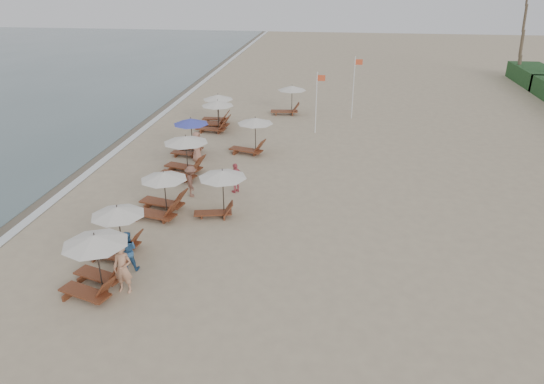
# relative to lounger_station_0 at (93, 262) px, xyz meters

# --- Properties ---
(ground) EXTENTS (160.00, 160.00, 0.00)m
(ground) POSITION_rel_lounger_station_0_xyz_m (5.61, 2.32, -1.16)
(ground) COLOR tan
(ground) RESTS_ON ground
(wet_sand_band) EXTENTS (3.20, 140.00, 0.01)m
(wet_sand_band) POSITION_rel_lounger_station_0_xyz_m (-6.89, 12.32, -1.16)
(wet_sand_band) COLOR #6B5E4C
(wet_sand_band) RESTS_ON ground
(foam_line) EXTENTS (0.50, 140.00, 0.02)m
(foam_line) POSITION_rel_lounger_station_0_xyz_m (-5.59, 12.32, -1.15)
(foam_line) COLOR white
(foam_line) RESTS_ON ground
(lounger_station_0) EXTENTS (2.61, 2.33, 2.26)m
(lounger_station_0) POSITION_rel_lounger_station_0_xyz_m (0.00, 0.00, 0.00)
(lounger_station_0) COLOR brown
(lounger_station_0) RESTS_ON ground
(lounger_station_1) EXTENTS (2.40, 2.13, 2.11)m
(lounger_station_1) POSITION_rel_lounger_station_0_xyz_m (-0.26, 2.49, -0.05)
(lounger_station_1) COLOR brown
(lounger_station_1) RESTS_ON ground
(lounger_station_2) EXTENTS (2.75, 2.54, 2.12)m
(lounger_station_2) POSITION_rel_lounger_station_0_xyz_m (0.22, 6.20, -0.20)
(lounger_station_2) COLOR brown
(lounger_station_2) RESTS_ON ground
(lounger_station_3) EXTENTS (2.90, 2.65, 2.31)m
(lounger_station_3) POSITION_rel_lounger_station_0_xyz_m (-0.13, 10.95, -0.06)
(lounger_station_3) COLOR brown
(lounger_station_3) RESTS_ON ground
(lounger_station_4) EXTENTS (2.38, 2.15, 2.29)m
(lounger_station_4) POSITION_rel_lounger_station_0_xyz_m (-0.76, 14.48, 0.06)
(lounger_station_4) COLOR brown
(lounger_station_4) RESTS_ON ground
(lounger_station_5) EXTENTS (2.71, 2.29, 2.15)m
(lounger_station_5) POSITION_rel_lounger_station_0_xyz_m (-0.41, 19.61, -0.12)
(lounger_station_5) COLOR brown
(lounger_station_5) RESTS_ON ground
(lounger_station_6) EXTENTS (2.55, 2.22, 2.22)m
(lounger_station_6) POSITION_rel_lounger_station_0_xyz_m (-0.70, 21.15, -0.06)
(lounger_station_6) COLOR brown
(lounger_station_6) RESTS_ON ground
(inland_station_0) EXTENTS (2.54, 2.24, 2.22)m
(inland_station_0) POSITION_rel_lounger_station_0_xyz_m (3.04, 6.41, 0.33)
(inland_station_0) COLOR brown
(inland_station_0) RESTS_ON ground
(inland_station_1) EXTENTS (2.84, 2.24, 2.22)m
(inland_station_1) POSITION_rel_lounger_station_0_xyz_m (2.99, 15.15, 0.15)
(inland_station_1) COLOR brown
(inland_station_1) RESTS_ON ground
(inland_station_2) EXTENTS (2.84, 2.24, 2.22)m
(inland_station_2) POSITION_rel_lounger_station_0_xyz_m (4.32, 24.66, 0.13)
(inland_station_2) COLOR brown
(inland_station_2) RESTS_ON ground
(beachgoer_near) EXTENTS (0.73, 0.51, 1.92)m
(beachgoer_near) POSITION_rel_lounger_station_0_xyz_m (1.05, 0.07, -0.20)
(beachgoer_near) COLOR tan
(beachgoer_near) RESTS_ON ground
(beachgoer_mid_a) EXTENTS (0.92, 0.80, 1.61)m
(beachgoer_mid_a) POSITION_rel_lounger_station_0_xyz_m (0.63, 1.44, -0.36)
(beachgoer_mid_a) COLOR #2D5888
(beachgoer_mid_a) RESTS_ON ground
(beachgoer_mid_b) EXTENTS (0.92, 1.19, 1.62)m
(beachgoer_mid_b) POSITION_rel_lounger_station_0_xyz_m (1.13, 8.35, -0.35)
(beachgoer_mid_b) COLOR brown
(beachgoer_mid_b) RESTS_ON ground
(beachgoer_far_a) EXTENTS (0.86, 0.97, 1.58)m
(beachgoer_far_a) POSITION_rel_lounger_station_0_xyz_m (3.24, 9.14, -0.37)
(beachgoer_far_a) COLOR #D15360
(beachgoer_far_a) RESTS_ON ground
(beachgoer_far_b) EXTENTS (0.66, 0.93, 1.81)m
(beachgoer_far_b) POSITION_rel_lounger_station_0_xyz_m (0.03, 13.36, -0.26)
(beachgoer_far_b) COLOR #A7705A
(beachgoer_far_b) RESTS_ON ground
(flag_pole_near) EXTENTS (0.59, 0.08, 4.24)m
(flag_pole_near) POSITION_rel_lounger_station_0_xyz_m (6.76, 19.99, 1.20)
(flag_pole_near) COLOR silver
(flag_pole_near) RESTS_ON ground
(flag_pole_far) EXTENTS (0.60, 0.08, 4.68)m
(flag_pole_far) POSITION_rel_lounger_station_0_xyz_m (9.34, 24.09, 1.43)
(flag_pole_far) COLOR silver
(flag_pole_far) RESTS_ON ground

